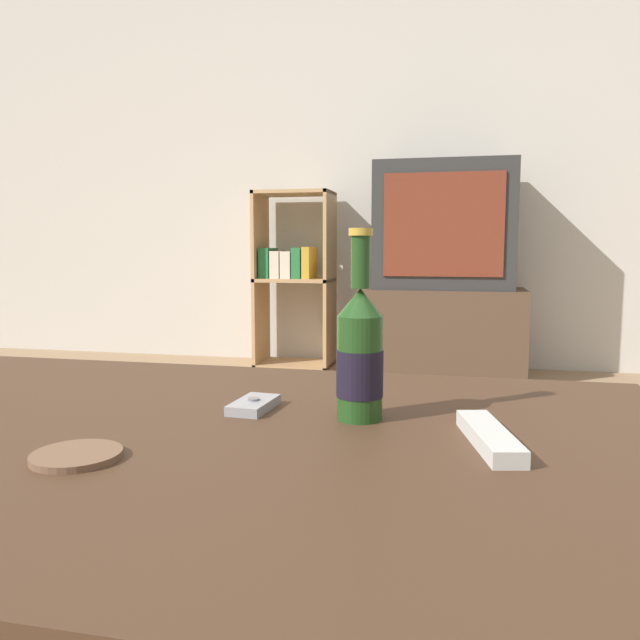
{
  "coord_description": "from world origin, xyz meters",
  "views": [
    {
      "loc": [
        0.34,
        -0.73,
        0.7
      ],
      "look_at": [
        0.09,
        0.39,
        0.57
      ],
      "focal_mm": 35.0,
      "sensor_mm": 36.0,
      "label": 1
    }
  ],
  "objects": [
    {
      "name": "coffee_table",
      "position": [
        0.0,
        0.0,
        0.41
      ],
      "size": [
        1.29,
        0.84,
        0.47
      ],
      "color": "#422B1C",
      "rests_on": "ground_plane"
    },
    {
      "name": "remote_control",
      "position": [
        0.38,
        0.01,
        0.48
      ],
      "size": [
        0.08,
        0.18,
        0.02
      ],
      "rotation": [
        0.0,
        0.0,
        0.22
      ],
      "color": "beige",
      "rests_on": "coffee_table"
    },
    {
      "name": "cell_phone",
      "position": [
        0.05,
        0.11,
        0.47
      ],
      "size": [
        0.06,
        0.1,
        0.02
      ],
      "rotation": [
        0.0,
        0.0,
        -0.07
      ],
      "color": "gray",
      "rests_on": "coffee_table"
    },
    {
      "name": "beer_bottle",
      "position": [
        0.21,
        0.09,
        0.56
      ],
      "size": [
        0.06,
        0.06,
        0.26
      ],
      "color": "#1E4219",
      "rests_on": "coffee_table"
    },
    {
      "name": "television",
      "position": [
        0.25,
        2.72,
        0.81
      ],
      "size": [
        0.73,
        0.43,
        0.67
      ],
      "color": "#2D2D2D",
      "rests_on": "tv_stand"
    },
    {
      "name": "bookshelf",
      "position": [
        -0.62,
        2.81,
        0.54
      ],
      "size": [
        0.44,
        0.3,
        1.02
      ],
      "color": "tan",
      "rests_on": "ground_plane"
    },
    {
      "name": "coaster",
      "position": [
        -0.07,
        -0.14,
        0.47
      ],
      "size": [
        0.1,
        0.1,
        0.01
      ],
      "color": "brown",
      "rests_on": "coffee_table"
    },
    {
      "name": "back_wall",
      "position": [
        0.0,
        3.02,
        1.3
      ],
      "size": [
        8.0,
        0.05,
        2.6
      ],
      "color": "beige",
      "rests_on": "ground_plane"
    },
    {
      "name": "tv_stand",
      "position": [
        0.25,
        2.72,
        0.24
      ],
      "size": [
        0.87,
        0.46,
        0.48
      ],
      "color": "#4C3828",
      "rests_on": "ground_plane"
    }
  ]
}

